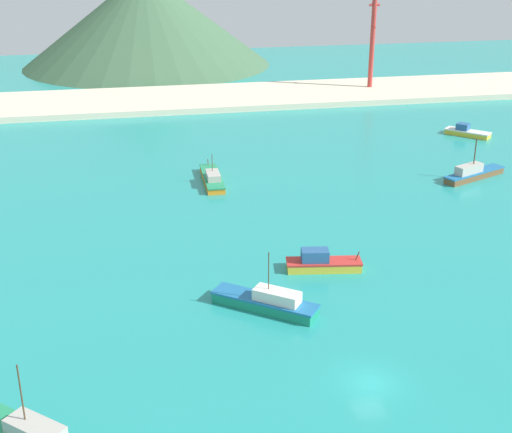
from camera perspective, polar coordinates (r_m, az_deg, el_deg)
name	(u,v)px	position (r m, az deg, el deg)	size (l,w,h in m)	color
ground	(283,236)	(83.24, 2.22, -1.62)	(260.00, 280.00, 0.50)	teal
fishing_boat_2	(322,263)	(74.66, 5.35, -3.74)	(8.20, 3.51, 2.32)	gold
fishing_boat_3	(467,132)	(128.96, 16.72, 6.59)	(7.04, 7.24, 2.06)	gold
fishing_boat_4	(212,178)	(100.17, -3.57, 3.13)	(2.67, 11.12, 4.33)	orange
fishing_boat_6	(267,302)	(66.77, 0.93, -6.94)	(9.72, 8.23, 6.06)	#198466
fishing_boat_7	(473,173)	(106.21, 17.18, 3.38)	(10.88, 6.25, 6.02)	brown
beach_strip	(205,98)	(150.16, -4.17, 9.56)	(247.00, 22.82, 1.20)	beige
hill_central	(145,19)	(192.55, -8.95, 15.58)	(64.85, 64.85, 23.88)	#3D6042
radio_tower	(372,39)	(158.26, 9.43, 14.03)	(2.27, 1.82, 22.75)	#B7332D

